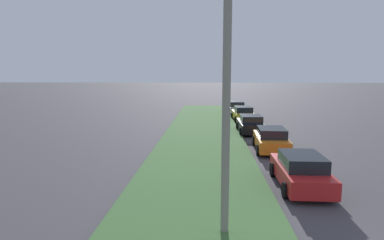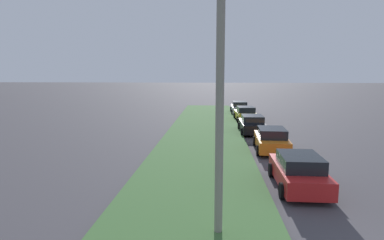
{
  "view_description": "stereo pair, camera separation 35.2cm",
  "coord_description": "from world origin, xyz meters",
  "px_view_note": "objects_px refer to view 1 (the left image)",
  "views": [
    {
      "loc": [
        -6.61,
        6.74,
        4.86
      ],
      "look_at": [
        12.86,
        7.7,
        1.97
      ],
      "focal_mm": 30.09,
      "sensor_mm": 36.0,
      "label": 1
    },
    {
      "loc": [
        -6.59,
        6.39,
        4.86
      ],
      "look_at": [
        12.86,
        7.7,
        1.97
      ],
      "focal_mm": 30.09,
      "sensor_mm": 36.0,
      "label": 2
    }
  ],
  "objects_px": {
    "parked_car_red": "(301,171)",
    "parked_car_silver": "(236,108)",
    "parked_car_black": "(250,124)",
    "parked_car_orange": "(271,139)",
    "parked_car_yellow": "(243,114)",
    "streetlight": "(239,89)"
  },
  "relations": [
    {
      "from": "parked_car_red",
      "to": "parked_car_yellow",
      "type": "relative_size",
      "value": 0.99
    },
    {
      "from": "parked_car_yellow",
      "to": "streetlight",
      "type": "xyz_separation_m",
      "value": [
        -23.37,
        2.7,
        3.67
      ]
    },
    {
      "from": "parked_car_black",
      "to": "parked_car_silver",
      "type": "relative_size",
      "value": 1.0
    },
    {
      "from": "parked_car_yellow",
      "to": "parked_car_red",
      "type": "bearing_deg",
      "value": 178.25
    },
    {
      "from": "parked_car_black",
      "to": "parked_car_yellow",
      "type": "distance_m",
      "value": 6.65
    },
    {
      "from": "parked_car_yellow",
      "to": "streetlight",
      "type": "height_order",
      "value": "streetlight"
    },
    {
      "from": "parked_car_black",
      "to": "streetlight",
      "type": "xyz_separation_m",
      "value": [
        -16.72,
        2.59,
        3.67
      ]
    },
    {
      "from": "parked_car_black",
      "to": "parked_car_silver",
      "type": "bearing_deg",
      "value": -0.29
    },
    {
      "from": "parked_car_red",
      "to": "parked_car_black",
      "type": "bearing_deg",
      "value": 3.23
    },
    {
      "from": "parked_car_orange",
      "to": "parked_car_red",
      "type": "bearing_deg",
      "value": -177.12
    },
    {
      "from": "parked_car_red",
      "to": "parked_car_black",
      "type": "distance_m",
      "value": 12.46
    },
    {
      "from": "parked_car_yellow",
      "to": "parked_car_silver",
      "type": "bearing_deg",
      "value": -1.42
    },
    {
      "from": "parked_car_silver",
      "to": "parked_car_yellow",
      "type": "bearing_deg",
      "value": -178.45
    },
    {
      "from": "parked_car_silver",
      "to": "parked_car_black",
      "type": "bearing_deg",
      "value": -179.76
    },
    {
      "from": "parked_car_red",
      "to": "parked_car_black",
      "type": "xyz_separation_m",
      "value": [
        12.45,
        0.5,
        0.0
      ]
    },
    {
      "from": "parked_car_red",
      "to": "parked_car_silver",
      "type": "distance_m",
      "value": 24.94
    },
    {
      "from": "parked_car_orange",
      "to": "streetlight",
      "type": "relative_size",
      "value": 0.58
    },
    {
      "from": "parked_car_red",
      "to": "parked_car_orange",
      "type": "bearing_deg",
      "value": 0.97
    },
    {
      "from": "parked_car_red",
      "to": "parked_car_silver",
      "type": "relative_size",
      "value": 1.01
    },
    {
      "from": "parked_car_orange",
      "to": "parked_car_black",
      "type": "distance_m",
      "value": 5.96
    },
    {
      "from": "parked_car_red",
      "to": "parked_car_orange",
      "type": "height_order",
      "value": "same"
    },
    {
      "from": "parked_car_silver",
      "to": "parked_car_orange",
      "type": "bearing_deg",
      "value": -178.28
    }
  ]
}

